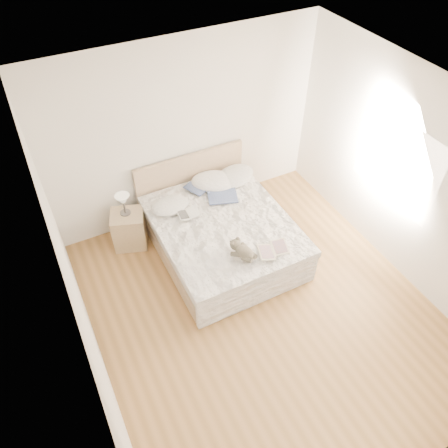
{
  "coord_description": "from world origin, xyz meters",
  "views": [
    {
      "loc": [
        -1.89,
        -2.64,
        4.64
      ],
      "look_at": [
        -0.02,
        1.05,
        0.62
      ],
      "focal_mm": 35.0,
      "sensor_mm": 36.0,
      "label": 1
    }
  ],
  "objects_px": {
    "photo_book": "(189,214)",
    "childrens_book": "(273,250)",
    "teddy_bear": "(244,256)",
    "nightstand": "(129,229)",
    "bed": "(220,233)",
    "table_lamp": "(123,201)"
  },
  "relations": [
    {
      "from": "photo_book",
      "to": "childrens_book",
      "type": "xyz_separation_m",
      "value": [
        0.67,
        -1.08,
        0.0
      ]
    },
    {
      "from": "childrens_book",
      "to": "teddy_bear",
      "type": "height_order",
      "value": "teddy_bear"
    },
    {
      "from": "nightstand",
      "to": "teddy_bear",
      "type": "height_order",
      "value": "teddy_bear"
    },
    {
      "from": "photo_book",
      "to": "teddy_bear",
      "type": "xyz_separation_m",
      "value": [
        0.3,
        -1.02,
        0.02
      ]
    },
    {
      "from": "bed",
      "to": "photo_book",
      "type": "xyz_separation_m",
      "value": [
        -0.36,
        0.24,
        0.32
      ]
    },
    {
      "from": "teddy_bear",
      "to": "table_lamp",
      "type": "bearing_deg",
      "value": 102.2
    },
    {
      "from": "teddy_bear",
      "to": "bed",
      "type": "bearing_deg",
      "value": 62.81
    },
    {
      "from": "childrens_book",
      "to": "nightstand",
      "type": "bearing_deg",
      "value": 149.87
    },
    {
      "from": "table_lamp",
      "to": "childrens_book",
      "type": "bearing_deg",
      "value": -47.84
    },
    {
      "from": "table_lamp",
      "to": "childrens_book",
      "type": "xyz_separation_m",
      "value": [
        1.41,
        -1.56,
        -0.16
      ]
    },
    {
      "from": "table_lamp",
      "to": "bed",
      "type": "bearing_deg",
      "value": -33.21
    },
    {
      "from": "photo_book",
      "to": "teddy_bear",
      "type": "relative_size",
      "value": 0.95
    },
    {
      "from": "bed",
      "to": "photo_book",
      "type": "distance_m",
      "value": 0.54
    },
    {
      "from": "teddy_bear",
      "to": "childrens_book",
      "type": "bearing_deg",
      "value": -32.4
    },
    {
      "from": "table_lamp",
      "to": "photo_book",
      "type": "relative_size",
      "value": 1.02
    },
    {
      "from": "bed",
      "to": "table_lamp",
      "type": "distance_m",
      "value": 1.4
    },
    {
      "from": "nightstand",
      "to": "childrens_book",
      "type": "relative_size",
      "value": 1.4
    },
    {
      "from": "nightstand",
      "to": "table_lamp",
      "type": "xyz_separation_m",
      "value": [
        0.0,
        0.04,
        0.51
      ]
    },
    {
      "from": "nightstand",
      "to": "photo_book",
      "type": "distance_m",
      "value": 0.93
    },
    {
      "from": "photo_book",
      "to": "nightstand",
      "type": "bearing_deg",
      "value": 153.14
    },
    {
      "from": "childrens_book",
      "to": "teddy_bear",
      "type": "bearing_deg",
      "value": -172.81
    },
    {
      "from": "bed",
      "to": "nightstand",
      "type": "relative_size",
      "value": 3.83
    }
  ]
}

